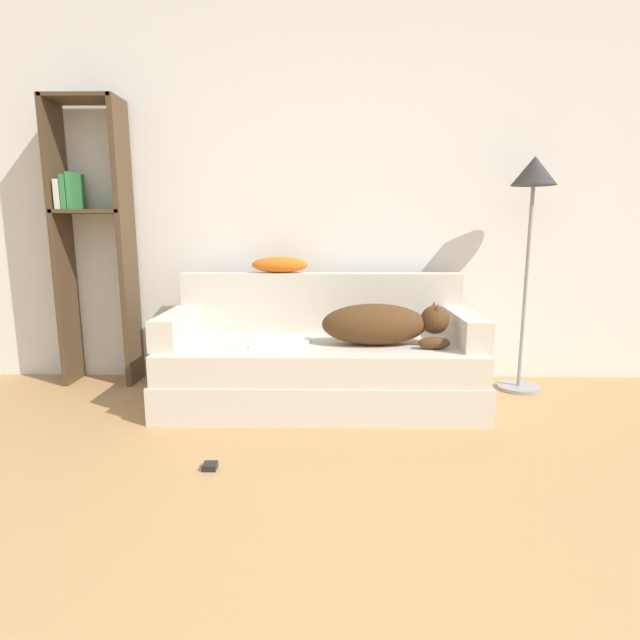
% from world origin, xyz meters
% --- Properties ---
extents(wall_back, '(7.31, 0.06, 2.70)m').
position_xyz_m(wall_back, '(0.00, 2.80, 1.35)').
color(wall_back, silver).
rests_on(wall_back, ground_plane).
extents(couch, '(1.90, 0.84, 0.39)m').
position_xyz_m(couch, '(-0.14, 2.21, 0.19)').
color(couch, beige).
rests_on(couch, ground_plane).
extents(couch_backrest, '(1.86, 0.15, 0.39)m').
position_xyz_m(couch_backrest, '(-0.14, 2.56, 0.58)').
color(couch_backrest, beige).
rests_on(couch_backrest, couch).
extents(couch_arm_left, '(0.15, 0.65, 0.18)m').
position_xyz_m(couch_arm_left, '(-1.02, 2.20, 0.48)').
color(couch_arm_left, beige).
rests_on(couch_arm_left, couch).
extents(couch_arm_right, '(0.15, 0.65, 0.18)m').
position_xyz_m(couch_arm_right, '(0.73, 2.20, 0.48)').
color(couch_arm_right, beige).
rests_on(couch_arm_right, couch).
extents(dog, '(0.75, 0.27, 0.25)m').
position_xyz_m(dog, '(0.23, 2.12, 0.51)').
color(dog, '#513319').
rests_on(dog, couch).
extents(laptop, '(0.35, 0.27, 0.02)m').
position_xyz_m(laptop, '(-0.38, 2.13, 0.40)').
color(laptop, silver).
rests_on(laptop, couch).
extents(throw_pillow, '(0.38, 0.15, 0.11)m').
position_xyz_m(throw_pillow, '(-0.42, 2.58, 0.83)').
color(throw_pillow, orange).
rests_on(throw_pillow, couch_backrest).
extents(bookshelf, '(0.48, 0.26, 1.90)m').
position_xyz_m(bookshelf, '(-1.69, 2.62, 1.06)').
color(bookshelf, '#4C3823').
rests_on(bookshelf, ground_plane).
extents(floor_lamp, '(0.28, 0.28, 1.51)m').
position_xyz_m(floor_lamp, '(1.19, 2.49, 1.23)').
color(floor_lamp, gray).
rests_on(floor_lamp, ground_plane).
extents(power_adapter, '(0.06, 0.06, 0.03)m').
position_xyz_m(power_adapter, '(-0.63, 1.31, 0.01)').
color(power_adapter, black).
rests_on(power_adapter, ground_plane).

